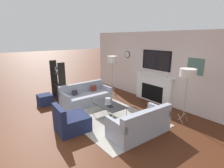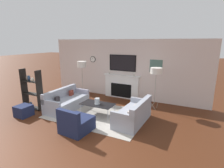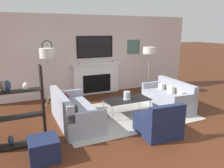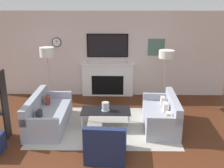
% 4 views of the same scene
% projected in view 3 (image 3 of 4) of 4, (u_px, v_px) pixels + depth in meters
% --- Properties ---
extents(ground_plane, '(60.00, 60.00, 0.00)m').
position_uv_depth(ground_plane, '(195.00, 165.00, 3.65)').
color(ground_plane, '#4A2312').
extents(fireplace_wall, '(7.55, 0.28, 2.70)m').
position_uv_depth(fireplace_wall, '(95.00, 59.00, 7.63)').
color(fireplace_wall, silver).
rests_on(fireplace_wall, ground_plane).
extents(area_rug, '(3.42, 2.29, 0.01)m').
position_uv_depth(area_rug, '(125.00, 114.00, 5.86)').
color(area_rug, '#ADA79C').
rests_on(area_rug, ground_plane).
extents(couch_left, '(0.86, 1.86, 0.77)m').
position_uv_depth(couch_left, '(74.00, 113.00, 5.23)').
color(couch_left, '#999EAC').
rests_on(couch_left, ground_plane).
extents(couch_right, '(0.83, 1.67, 0.77)m').
position_uv_depth(couch_right, '(168.00, 98.00, 6.36)').
color(couch_right, '#999EAC').
rests_on(couch_right, ground_plane).
extents(armchair, '(0.83, 0.87, 0.76)m').
position_uv_depth(armchair, '(158.00, 124.00, 4.66)').
color(armchair, '#1B2345').
rests_on(armchair, ground_plane).
extents(coffee_table, '(1.20, 0.62, 0.43)m').
position_uv_depth(coffee_table, '(127.00, 100.00, 5.78)').
color(coffee_table, black).
rests_on(coffee_table, ground_plane).
extents(hurricane_candle, '(0.20, 0.20, 0.21)m').
position_uv_depth(hurricane_candle, '(127.00, 96.00, 5.74)').
color(hurricane_candle, silver).
rests_on(hurricane_candle, coffee_table).
extents(floor_lamp_left, '(0.42, 0.42, 1.71)m').
position_uv_depth(floor_lamp_left, '(47.00, 54.00, 6.16)').
color(floor_lamp_left, '#9E998E').
rests_on(floor_lamp_left, ground_plane).
extents(floor_lamp_right, '(0.44, 0.44, 1.64)m').
position_uv_depth(floor_lamp_right, '(149.00, 51.00, 7.55)').
color(floor_lamp_right, '#9E998E').
rests_on(floor_lamp_right, ground_plane).
extents(shelf_unit, '(0.90, 0.28, 1.56)m').
position_uv_depth(shelf_unit, '(18.00, 108.00, 4.12)').
color(shelf_unit, black).
rests_on(shelf_unit, ground_plane).
extents(ottoman, '(0.50, 0.50, 0.39)m').
position_uv_depth(ottoman, '(44.00, 149.00, 3.78)').
color(ottoman, '#1B2345').
rests_on(ottoman, ground_plane).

